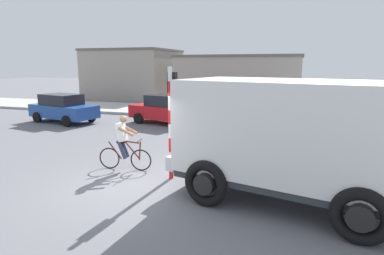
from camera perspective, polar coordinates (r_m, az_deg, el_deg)
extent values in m
plane|color=slate|center=(9.32, -10.15, -9.74)|extent=(120.00, 120.00, 0.00)
cube|color=#ADADA8|center=(22.00, 6.83, 2.53)|extent=(80.00, 5.00, 0.16)
cube|color=white|center=(7.97, 17.20, -0.15)|extent=(5.64, 3.65, 2.20)
cube|color=#2D3338|center=(8.26, 16.74, -8.20)|extent=(5.53, 3.58, 0.16)
cube|color=silver|center=(9.22, 0.34, -4.57)|extent=(0.79, 2.37, 0.36)
cube|color=black|center=(8.86, 1.19, 4.66)|extent=(0.62, 2.09, 0.70)
torus|color=black|center=(7.72, 2.35, -9.65)|extent=(1.13, 0.49, 1.10)
cylinder|color=black|center=(7.72, 2.35, -9.65)|extent=(0.55, 0.41, 0.50)
torus|color=black|center=(9.92, 9.62, -5.09)|extent=(1.13, 0.49, 1.10)
cylinder|color=black|center=(9.92, 9.62, -5.09)|extent=(0.55, 0.41, 0.50)
torus|color=black|center=(6.88, 27.22, -13.57)|extent=(1.13, 0.49, 1.10)
cylinder|color=black|center=(6.88, 27.22, -13.57)|extent=(0.55, 0.41, 0.50)
torus|color=black|center=(9.28, 28.54, -7.43)|extent=(1.13, 0.49, 1.10)
cylinder|color=black|center=(9.28, 28.54, -7.43)|extent=(0.55, 0.41, 0.50)
torus|color=black|center=(10.35, -8.85, -5.60)|extent=(0.68, 0.11, 0.68)
torus|color=black|center=(10.76, -14.12, -5.18)|extent=(0.68, 0.11, 0.68)
cylinder|color=#591E1E|center=(10.33, -10.75, -2.46)|extent=(0.60, 0.11, 0.09)
cylinder|color=#591E1E|center=(10.37, -10.39, -3.79)|extent=(0.51, 0.10, 0.57)
cylinder|color=#591E1E|center=(10.60, -13.20, -3.86)|extent=(0.44, 0.09, 0.57)
cylinder|color=#591E1E|center=(10.28, -9.03, -4.02)|extent=(0.10, 0.05, 0.59)
cylinder|color=black|center=(10.21, -9.21, -2.30)|extent=(0.09, 0.50, 0.03)
cube|color=black|center=(10.45, -12.26, -2.50)|extent=(0.25, 0.15, 0.06)
cube|color=white|center=(10.36, -12.08, -0.74)|extent=(0.33, 0.35, 0.59)
sphere|color=#9E7051|center=(10.26, -11.81, 1.43)|extent=(0.22, 0.22, 0.22)
cylinder|color=#2D334C|center=(10.57, -11.59, -3.62)|extent=(0.32, 0.15, 0.57)
cylinder|color=#9E7051|center=(10.42, -10.73, -0.35)|extent=(0.50, 0.14, 0.29)
cylinder|color=#2D334C|center=(10.39, -12.02, -3.88)|extent=(0.32, 0.15, 0.57)
cylinder|color=#9E7051|center=(10.13, -11.41, -0.69)|extent=(0.50, 0.14, 0.29)
cylinder|color=red|center=(9.63, -3.65, -7.64)|extent=(0.12, 0.12, 0.40)
cylinder|color=white|center=(9.51, -3.68, -5.36)|extent=(0.12, 0.12, 0.40)
cylinder|color=red|center=(9.40, -3.71, -3.02)|extent=(0.12, 0.12, 0.40)
cylinder|color=white|center=(9.31, -3.74, -0.63)|extent=(0.12, 0.12, 0.40)
cylinder|color=red|center=(9.24, -3.77, 1.80)|extent=(0.12, 0.12, 0.40)
cylinder|color=white|center=(9.19, -3.80, 4.26)|extent=(0.12, 0.12, 0.40)
cylinder|color=red|center=(9.15, -3.83, 6.75)|extent=(0.12, 0.12, 0.40)
cylinder|color=white|center=(9.13, -3.87, 9.26)|extent=(0.12, 0.12, 0.40)
cube|color=black|center=(9.31, -3.43, 7.75)|extent=(0.24, 0.20, 0.60)
sphere|color=red|center=(9.42, -3.16, 7.79)|extent=(0.14, 0.14, 0.14)
cube|color=#234C9E|center=(20.06, -21.33, 2.69)|extent=(4.27, 2.52, 0.70)
cube|color=black|center=(20.10, -21.73, 4.55)|extent=(2.46, 1.88, 0.60)
cylinder|color=black|center=(19.71, -17.09, 1.80)|extent=(0.62, 0.30, 0.60)
cylinder|color=black|center=(18.62, -20.92, 1.05)|extent=(0.62, 0.30, 0.60)
cylinder|color=black|center=(21.59, -21.56, 2.27)|extent=(0.62, 0.30, 0.60)
cylinder|color=black|center=(20.60, -25.26, 1.61)|extent=(0.62, 0.30, 0.60)
cube|color=red|center=(18.33, -4.61, 2.69)|extent=(4.30, 2.65, 0.70)
cube|color=black|center=(18.16, -4.27, 4.69)|extent=(2.49, 1.95, 0.60)
cylinder|color=black|center=(18.51, -9.25, 1.57)|extent=(0.63, 0.32, 0.60)
cylinder|color=black|center=(19.80, -5.98, 2.26)|extent=(0.63, 0.32, 0.60)
cylinder|color=black|center=(16.98, -2.99, 0.86)|extent=(0.63, 0.32, 0.60)
cylinder|color=black|center=(18.37, 0.09, 1.64)|extent=(0.63, 0.32, 0.60)
cube|color=#234C9E|center=(15.68, 13.13, 1.05)|extent=(4.27, 2.52, 0.70)
cube|color=black|center=(15.56, 12.68, 3.42)|extent=(2.46, 1.89, 0.60)
cylinder|color=black|center=(16.77, 16.91, 0.27)|extent=(0.62, 0.31, 0.60)
cylinder|color=black|center=(15.14, 18.14, -0.91)|extent=(0.62, 0.31, 0.60)
cylinder|color=black|center=(16.46, 8.41, 0.44)|extent=(0.62, 0.31, 0.60)
cylinder|color=black|center=(14.79, 8.73, -0.76)|extent=(0.62, 0.31, 0.60)
cube|color=#9E9389|center=(33.32, -9.94, 8.99)|extent=(7.61, 7.36, 4.46)
cube|color=#5E5852|center=(33.32, -10.08, 13.00)|extent=(7.77, 7.51, 0.20)
cube|color=#9E9389|center=(28.52, 8.43, 8.06)|extent=(9.79, 6.68, 3.79)
cube|color=#5E5852|center=(28.50, 8.55, 12.07)|extent=(9.98, 6.82, 0.20)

